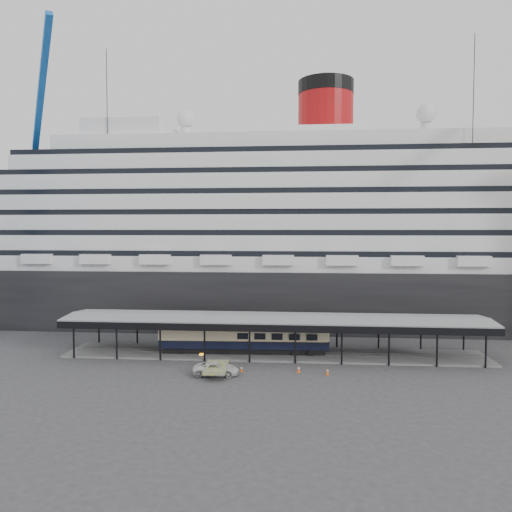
% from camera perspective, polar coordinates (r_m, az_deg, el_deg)
% --- Properties ---
extents(ground, '(200.00, 200.00, 0.00)m').
position_cam_1_polar(ground, '(63.54, 1.83, -12.32)').
color(ground, '#343436').
rests_on(ground, ground).
extents(cruise_ship, '(130.00, 30.00, 43.90)m').
position_cam_1_polar(cruise_ship, '(93.26, 2.98, 3.96)').
color(cruise_ship, black).
rests_on(cruise_ship, ground).
extents(platform_canopy, '(56.00, 9.18, 5.30)m').
position_cam_1_polar(platform_canopy, '(67.83, 2.07, -9.28)').
color(platform_canopy, slate).
rests_on(platform_canopy, ground).
extents(port_truck, '(5.46, 2.82, 1.47)m').
position_cam_1_polar(port_truck, '(59.22, -4.58, -12.73)').
color(port_truck, silver).
rests_on(port_truck, ground).
extents(pullman_carriage, '(22.81, 3.82, 22.30)m').
position_cam_1_polar(pullman_carriage, '(68.08, -1.39, -8.94)').
color(pullman_carriage, black).
rests_on(pullman_carriage, ground).
extents(traffic_cone_left, '(0.43, 0.43, 0.71)m').
position_cam_1_polar(traffic_cone_left, '(60.52, -1.69, -12.76)').
color(traffic_cone_left, '#E6570C').
rests_on(traffic_cone_left, ground).
extents(traffic_cone_mid, '(0.51, 0.51, 0.80)m').
position_cam_1_polar(traffic_cone_mid, '(60.46, 4.90, -12.74)').
color(traffic_cone_mid, '#F5450D').
rests_on(traffic_cone_mid, ground).
extents(traffic_cone_right, '(0.51, 0.51, 0.78)m').
position_cam_1_polar(traffic_cone_right, '(59.87, 8.16, -12.93)').
color(traffic_cone_right, '#EA550D').
rests_on(traffic_cone_right, ground).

